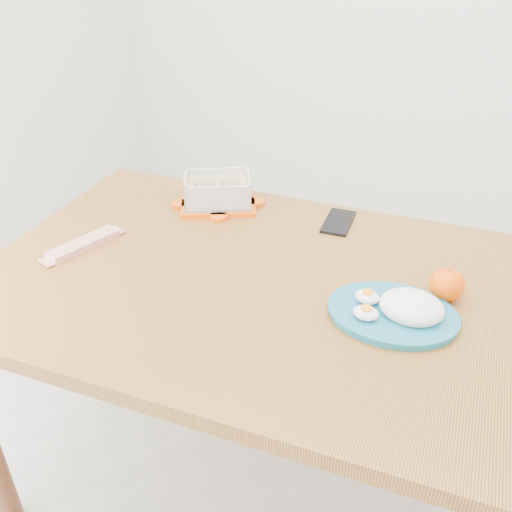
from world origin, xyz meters
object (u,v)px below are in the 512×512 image
at_px(orange_fruit, 447,285).
at_px(rice_plate, 399,309).
at_px(dining_table, 256,306).
at_px(food_container, 218,192).
at_px(smartphone, 338,222).

xyz_separation_m(orange_fruit, rice_plate, (-0.08, -0.12, -0.01)).
bearing_deg(rice_plate, dining_table, 170.72).
relative_size(orange_fruit, rice_plate, 0.25).
height_order(food_container, smartphone, food_container).
bearing_deg(dining_table, food_container, 127.46).
distance_m(dining_table, smartphone, 0.37).
bearing_deg(smartphone, rice_plate, -60.21).
relative_size(food_container, rice_plate, 0.87).
bearing_deg(food_container, dining_table, -76.87).
distance_m(orange_fruit, rice_plate, 0.14).
xyz_separation_m(food_container, rice_plate, (0.60, -0.32, -0.02)).
bearing_deg(food_container, orange_fruit, -44.08).
relative_size(dining_table, orange_fruit, 17.73).
height_order(food_container, orange_fruit, food_container).
xyz_separation_m(dining_table, food_container, (-0.26, 0.30, 0.13)).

